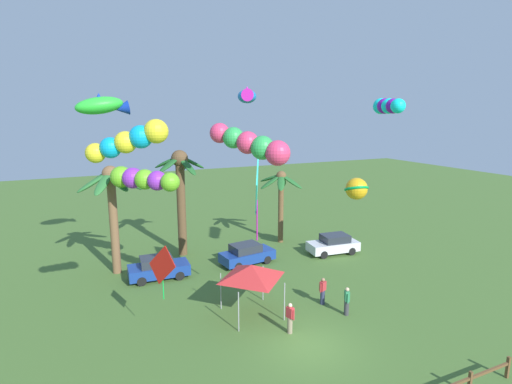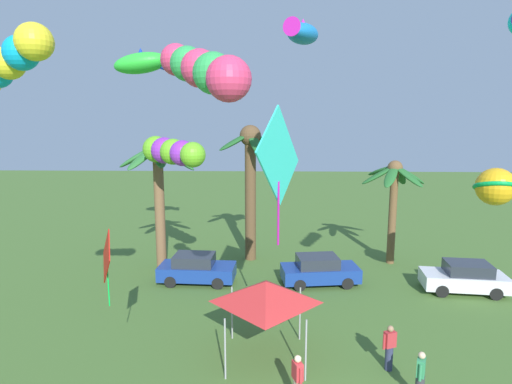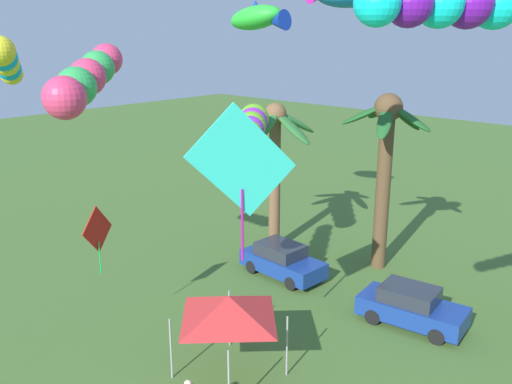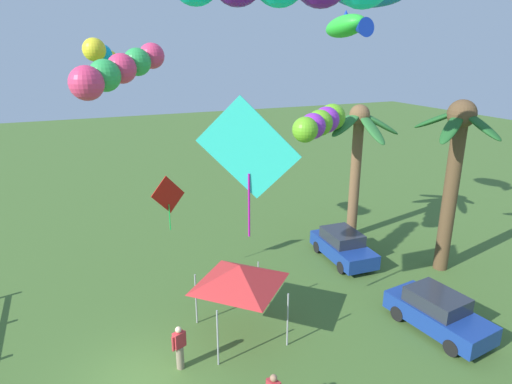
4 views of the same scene
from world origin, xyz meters
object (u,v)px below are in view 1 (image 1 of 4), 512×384
kite_tube_2 (388,106)px  kite_fish_4 (103,106)px  kite_diamond_8 (257,186)px  spectator_0 (347,301)px  spectator_1 (323,291)px  kite_fish_0 (247,96)px  palm_tree_2 (180,183)px  kite_ball_6 (356,189)px  spectator_2 (290,318)px  kite_diamond_5 (162,266)px  festival_tent (252,272)px  parked_car_1 (333,244)px  kite_tube_1 (142,179)px  palm_tree_0 (281,189)px  parked_car_0 (247,254)px  palm_tree_1 (111,195)px  kite_tube_7 (129,141)px  parked_car_2 (158,268)px  kite_tube_3 (251,144)px

kite_tube_2 → kite_fish_4: (-13.28, 10.07, 0.08)m
kite_diamond_8 → spectator_0: bearing=-29.9°
spectator_1 → kite_fish_0: size_ratio=0.61×
palm_tree_2 → kite_ball_6: bearing=-38.6°
kite_diamond_8 → spectator_2: bearing=-78.8°
kite_diamond_5 → kite_tube_2: bearing=-2.3°
festival_tent → parked_car_1: bearing=32.1°
spectator_0 → festival_tent: festival_tent is taller
festival_tent → kite_fish_0: (1.36, 3.64, 9.28)m
spectator_0 → kite_tube_1: bearing=138.4°
palm_tree_0 → parked_car_0: (-4.60, -3.44, -3.83)m
palm_tree_2 → spectator_0: 15.01m
palm_tree_1 → kite_tube_7: (-0.21, -12.39, 4.31)m
parked_car_2 → kite_ball_6: 14.23m
kite_tube_1 → kite_fish_4: (-1.73, 2.31, 4.31)m
parked_car_1 → kite_fish_4: (-15.98, 2.13, 10.46)m
kite_tube_2 → kite_fish_0: bearing=135.9°
kite_tube_2 → kite_ball_6: 7.39m
palm_tree_2 → palm_tree_1: bearing=-161.7°
kite_tube_2 → kite_tube_7: size_ratio=1.07×
palm_tree_0 → kite_tube_2: (-0.30, -12.19, 6.55)m
palm_tree_2 → parked_car_0: size_ratio=1.98×
parked_car_0 → spectator_1: spectator_1 is taller
palm_tree_0 → kite_diamond_8: (-6.90, -10.14, 2.49)m
kite_tube_3 → kite_diamond_5: bearing=149.6°
palm_tree_0 → kite_tube_1: 12.86m
kite_diamond_8 → palm_tree_1: bearing=125.9°
palm_tree_2 → kite_diamond_8: size_ratio=1.71×
festival_tent → kite_ball_6: 10.01m
spectator_0 → festival_tent: size_ratio=0.56×
palm_tree_1 → spectator_1: 14.90m
spectator_1 → parked_car_1: bearing=50.5°
kite_tube_7 → palm_tree_2: bearing=69.5°
kite_fish_0 → festival_tent: bearing=-110.5°
spectator_0 → spectator_2: 3.69m
palm_tree_2 → kite_tube_7: 15.58m
kite_ball_6 → kite_tube_2: bearing=-113.3°
festival_tent → kite_ball_6: kite_ball_6 is taller
palm_tree_0 → kite_ball_6: size_ratio=3.13×
kite_tube_2 → kite_diamond_8: 8.01m
spectator_0 → kite_fish_4: (-10.90, 10.45, 10.40)m
palm_tree_2 → kite_tube_1: size_ratio=1.98×
kite_tube_1 → kite_diamond_8: (4.96, -5.71, 0.17)m
palm_tree_2 → kite_tube_3: (-0.51, -14.22, 3.89)m
spectator_0 → kite_tube_2: kite_tube_2 is taller
palm_tree_1 → spectator_2: size_ratio=4.66×
palm_tree_2 → kite_diamond_5: 12.92m
parked_car_1 → spectator_2: size_ratio=2.55×
kite_fish_0 → kite_tube_7: (-7.62, -6.87, -1.97)m
parked_car_1 → spectator_2: spectator_2 is taller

